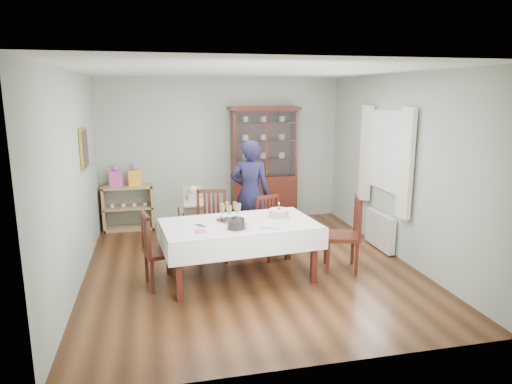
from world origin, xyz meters
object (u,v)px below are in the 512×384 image
object	(u,v)px
chair_far_right	(273,239)
birthday_cake	(279,214)
china_cabinet	(264,163)
woman	(250,193)
gift_bag_orange	(135,176)
chair_end_left	(162,264)
high_chair	(194,221)
chair_end_right	(342,248)
sideboard	(129,207)
chair_far_left	(213,240)
dining_table	(239,250)
champagne_tray	(231,216)
gift_bag_pink	(116,177)

from	to	relation	value
chair_far_right	birthday_cake	world-z (taller)	birthday_cake
china_cabinet	woman	xyz separation A→B (m)	(-0.54, -1.31, -0.27)
birthday_cake	gift_bag_orange	bearing A→B (deg)	128.19
chair_end_left	high_chair	world-z (taller)	chair_end_left
chair_end_right	chair_far_right	bearing A→B (deg)	-113.68
sideboard	gift_bag_orange	world-z (taller)	gift_bag_orange
chair_far_left	chair_end_right	bearing A→B (deg)	-19.20
woman	high_chair	distance (m)	1.03
dining_table	gift_bag_orange	size ratio (longest dim) A/B	5.23
chair_far_right	chair_end_right	bearing A→B (deg)	-54.79
china_cabinet	champagne_tray	bearing A→B (deg)	-112.93
chair_far_left	woman	bearing A→B (deg)	43.69
china_cabinet	sideboard	xyz separation A→B (m)	(-2.50, 0.02, -0.72)
china_cabinet	woman	world-z (taller)	china_cabinet
dining_table	champagne_tray	distance (m)	0.47
high_chair	champagne_tray	size ratio (longest dim) A/B	2.51
chair_end_right	woman	world-z (taller)	woman
chair_end_right	gift_bag_orange	xyz separation A→B (m)	(-2.85, 2.63, 0.67)
champagne_tray	gift_bag_orange	distance (m)	2.82
chair_far_right	high_chair	bearing A→B (deg)	126.40
dining_table	birthday_cake	xyz separation A→B (m)	(0.57, 0.12, 0.43)
woman	gift_bag_pink	xyz separation A→B (m)	(-2.14, 1.31, 0.12)
champagne_tray	gift_bag_orange	bearing A→B (deg)	117.53
china_cabinet	woman	bearing A→B (deg)	-112.46
champagne_tray	gift_bag_orange	world-z (taller)	gift_bag_orange
chair_far_right	chair_end_left	world-z (taller)	chair_end_left
chair_far_left	chair_far_right	size ratio (longest dim) A/B	1.12
chair_end_right	birthday_cake	world-z (taller)	chair_end_right
chair_far_left	gift_bag_pink	bearing A→B (deg)	133.58
chair_far_left	high_chair	size ratio (longest dim) A/B	1.05
dining_table	chair_end_left	xyz separation A→B (m)	(-1.01, -0.02, -0.09)
sideboard	chair_far_left	bearing A→B (deg)	-55.69
dining_table	chair_end_right	distance (m)	1.45
chair_far_left	woman	size ratio (longest dim) A/B	0.59
woman	dining_table	bearing A→B (deg)	86.10
sideboard	high_chair	world-z (taller)	high_chair
chair_far_left	chair_far_right	world-z (taller)	chair_far_left
chair_end_left	gift_bag_orange	world-z (taller)	gift_bag_orange
woman	gift_bag_orange	xyz separation A→B (m)	(-1.82, 1.31, 0.12)
sideboard	gift_bag_pink	distance (m)	0.60
champagne_tray	chair_end_right	bearing A→B (deg)	-4.87
sideboard	chair_end_right	size ratio (longest dim) A/B	0.86
chair_end_right	birthday_cake	size ratio (longest dim) A/B	3.30
sideboard	chair_end_right	world-z (taller)	chair_end_right
chair_far_right	birthday_cake	bearing A→B (deg)	-111.46
china_cabinet	high_chair	bearing A→B (deg)	-143.14
woman	high_chair	size ratio (longest dim) A/B	1.77
champagne_tray	dining_table	bearing A→B (deg)	-53.26
china_cabinet	chair_far_left	xyz separation A→B (m)	(-1.22, -1.85, -0.82)
china_cabinet	chair_end_left	size ratio (longest dim) A/B	2.23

